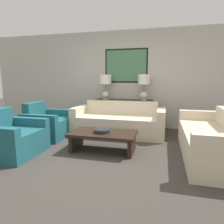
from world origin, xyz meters
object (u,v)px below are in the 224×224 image
Objects in this scene: coffee_table at (103,137)px; armchair_near_camera at (12,139)px; table_lamp_left at (106,83)px; decorative_bowl at (102,131)px; console_table at (124,114)px; table_lamp_right at (144,83)px; couch_by_back_wall at (119,123)px; couch_by_side at (212,141)px; armchair_near_back_wall at (47,125)px.

armchair_near_camera is at bearing -159.62° from coffee_table.
decorative_bowl is at bearing -75.72° from table_lamp_left.
table_lamp_right is (0.53, 0.00, 0.84)m from console_table.
couch_by_back_wall is (-0.53, -0.68, -0.94)m from table_lamp_right.
console_table is 1.88m from coffee_table.
couch_by_back_wall is at bearing -127.90° from table_lamp_right.
couch_by_side is 7.37× the size of decorative_bowl.
console_table is at bearing 0.00° from table_lamp_left.
console_table is 1.63× the size of armchair_near_camera.
table_lamp_right reaches higher than console_table.
table_lamp_left reaches higher than console_table.
armchair_near_camera is at bearing -167.57° from couch_by_side.
decorative_bowl is (-0.57, -1.90, -0.84)m from table_lamp_right.
console_table is 2.90m from armchair_near_camera.
console_table is 1.27× the size of coffee_table.
decorative_bowl is (0.48, -1.90, -0.84)m from table_lamp_left.
armchair_near_camera is (-1.52, -0.54, -0.11)m from decorative_bowl.
couch_by_back_wall is 1.20m from coffee_table.
decorative_bowl is (-0.04, -1.22, 0.10)m from couch_by_back_wall.
table_lamp_right reaches higher than armchair_near_back_wall.
table_lamp_right is at bearing 49.43° from armchair_near_camera.
decorative_bowl is 0.31× the size of armchair_near_back_wall.
table_lamp_left is at bearing 180.00° from console_table.
armchair_near_back_wall is at bearing 159.62° from coffee_table.
armchair_near_camera is at bearing -130.57° from table_lamp_right.
couch_by_back_wall is at bearing 21.89° from armchair_near_back_wall.
armchair_near_back_wall reaches higher than console_table.
coffee_table is at bearing -106.68° from table_lamp_right.
table_lamp_left is 1.91m from armchair_near_back_wall.
couch_by_side is (2.41, -1.68, -0.94)m from table_lamp_left.
armchair_near_back_wall is at bearing -140.11° from console_table.
coffee_table is (-1.91, -0.19, -0.02)m from couch_by_side.
console_table is 2.52m from couch_by_side.
table_lamp_left is at bearing 104.78° from coffee_table.
table_lamp_left is 2.13m from decorative_bowl.
armchair_near_back_wall and armchair_near_camera have the same top height.
console_table is 2.28× the size of table_lamp_left.
coffee_table is at bearing -174.31° from couch_by_side.
table_lamp_left is 2.28× the size of decorative_bowl.
table_lamp_right is 0.31× the size of couch_by_back_wall.
table_lamp_right is at bearing 0.00° from console_table.
couch_by_back_wall is at bearing -52.10° from table_lamp_left.
table_lamp_left is 0.55× the size of coffee_table.
couch_by_back_wall is at bearing 87.94° from decorative_bowl.
table_lamp_left is at bearing 127.90° from couch_by_back_wall.
table_lamp_left is 0.71× the size of armchair_near_camera.
couch_by_side is at bearing -51.24° from table_lamp_right.
console_table is 0.99m from table_lamp_right.
coffee_table is at bearing 20.38° from armchair_near_camera.
table_lamp_right is 2.15m from decorative_bowl.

